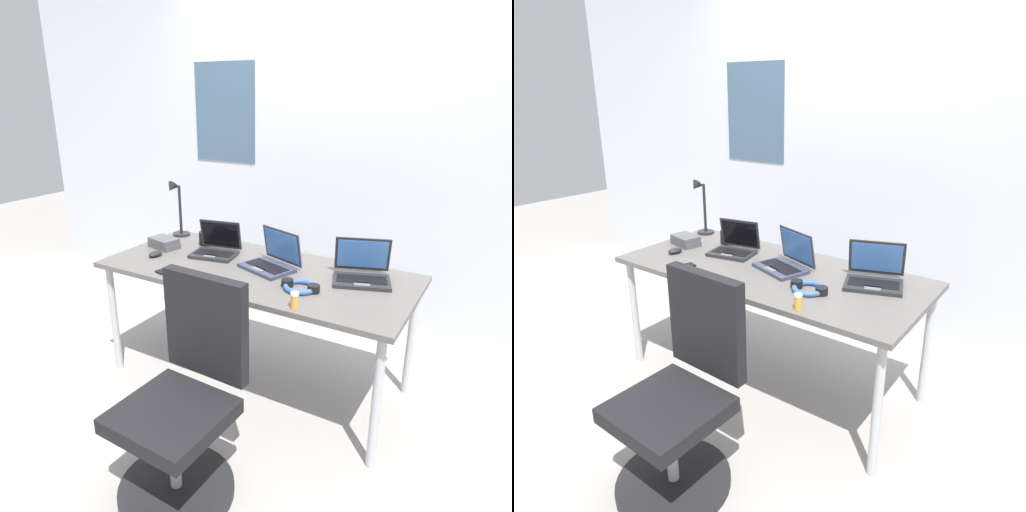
% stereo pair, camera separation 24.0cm
% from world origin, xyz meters
% --- Properties ---
extents(ground_plane, '(12.00, 12.00, 0.00)m').
position_xyz_m(ground_plane, '(0.00, 0.00, 0.00)').
color(ground_plane, gray).
extents(wall_back, '(6.00, 0.13, 2.60)m').
position_xyz_m(wall_back, '(-0.00, 1.10, 1.30)').
color(wall_back, silver).
rests_on(wall_back, ground_plane).
extents(desk, '(1.80, 0.80, 0.74)m').
position_xyz_m(desk, '(0.00, 0.00, 0.68)').
color(desk, '#595451').
rests_on(desk, ground_plane).
extents(desk_lamp, '(0.12, 0.18, 0.40)m').
position_xyz_m(desk_lamp, '(-0.80, 0.28, 0.94)').
color(desk_lamp, black).
rests_on(desk_lamp, desk).
extents(laptop_front_left, '(0.37, 0.35, 0.22)m').
position_xyz_m(laptop_front_left, '(0.58, 0.15, 0.78)').
color(laptop_front_left, '#232326').
rests_on(laptop_front_left, desk).
extents(laptop_back_left, '(0.31, 0.27, 0.20)m').
position_xyz_m(laptop_back_left, '(-0.34, 0.09, 0.78)').
color(laptop_back_left, '#232326').
rests_on(laptop_back_left, desk).
extents(laptop_near_mouse, '(0.36, 0.32, 0.22)m').
position_xyz_m(laptop_near_mouse, '(0.07, 0.06, 0.78)').
color(laptop_near_mouse, '#33384C').
rests_on(laptop_near_mouse, desk).
extents(computer_mouse, '(0.07, 0.10, 0.03)m').
position_xyz_m(computer_mouse, '(-0.65, -0.13, 0.76)').
color(computer_mouse, black).
rests_on(computer_mouse, desk).
extents(cell_phone, '(0.10, 0.15, 0.01)m').
position_xyz_m(cell_phone, '(-0.42, -0.28, 0.74)').
color(cell_phone, black).
rests_on(cell_phone, desk).
extents(headphones, '(0.21, 0.18, 0.04)m').
position_xyz_m(headphones, '(0.35, -0.14, 0.76)').
color(headphones, '#335999').
rests_on(headphones, desk).
extents(pill_bottle, '(0.04, 0.04, 0.08)m').
position_xyz_m(pill_bottle, '(0.41, -0.35, 0.78)').
color(pill_bottle, gold).
rests_on(pill_bottle, desk).
extents(book_stack, '(0.22, 0.16, 0.07)m').
position_xyz_m(book_stack, '(-0.72, 0.03, 0.77)').
color(book_stack, '#4C4C51').
rests_on(book_stack, desk).
extents(coffee_mug, '(0.11, 0.08, 0.09)m').
position_xyz_m(coffee_mug, '(-0.53, 0.22, 0.78)').
color(coffee_mug, black).
rests_on(coffee_mug, desk).
extents(office_chair, '(0.52, 0.55, 0.97)m').
position_xyz_m(office_chair, '(0.14, -0.86, 0.40)').
color(office_chair, black).
rests_on(office_chair, ground_plane).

